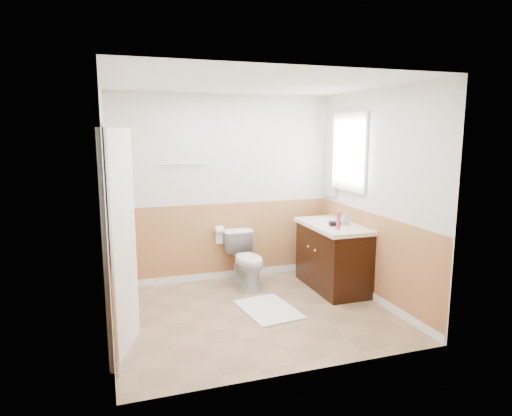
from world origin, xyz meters
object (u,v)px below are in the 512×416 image
object	(u,v)px
soap_dispenser	(346,218)
toilet	(246,260)
bath_mat	(268,309)
lotion_bottle	(338,220)
vanity_cabinet	(333,258)

from	to	relation	value
soap_dispenser	toilet	bearing A→B (deg)	156.48
bath_mat	lotion_bottle	distance (m)	1.34
bath_mat	soap_dispenser	size ratio (longest dim) A/B	4.73
toilet	bath_mat	world-z (taller)	toilet
vanity_cabinet	soap_dispenser	size ratio (longest dim) A/B	6.50
vanity_cabinet	soap_dispenser	world-z (taller)	soap_dispenser
vanity_cabinet	lotion_bottle	bearing A→B (deg)	-108.56
bath_mat	vanity_cabinet	distance (m)	1.19
toilet	soap_dispenser	distance (m)	1.39
vanity_cabinet	lotion_bottle	size ratio (longest dim) A/B	5.00
bath_mat	vanity_cabinet	xyz separation A→B (m)	(1.04, 0.44, 0.39)
soap_dispenser	bath_mat	bearing A→B (deg)	-163.12
vanity_cabinet	soap_dispenser	bearing A→B (deg)	-36.66
toilet	vanity_cabinet	xyz separation A→B (m)	(1.04, -0.41, 0.04)
lotion_bottle	soap_dispenser	distance (m)	0.30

